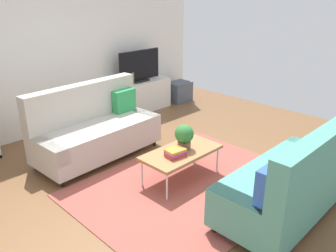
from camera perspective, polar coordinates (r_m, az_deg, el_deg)
name	(u,v)px	position (r m, az deg, el deg)	size (l,w,h in m)	color
ground_plane	(171,179)	(4.79, 0.46, -8.67)	(7.68, 7.68, 0.00)	brown
wall_far	(57,49)	(6.49, -17.85, 12.05)	(6.40, 0.12, 2.90)	white
area_rug	(189,185)	(4.65, 3.55, -9.68)	(2.90, 2.20, 0.01)	#9E4C42
couch_beige	(95,129)	(5.37, -11.88, -0.46)	(1.94, 0.94, 1.10)	#B2ADA3
couch_green	(293,181)	(4.12, 19.88, -8.46)	(1.90, 0.85, 1.10)	teal
coffee_table	(181,153)	(4.61, 2.21, -4.43)	(1.10, 0.56, 0.42)	#9E7042
tv_console	(140,96)	(7.32, -4.65, 4.91)	(1.40, 0.44, 0.64)	silver
tv	(140,67)	(7.15, -4.70, 9.73)	(1.00, 0.20, 0.64)	black
storage_trunk	(179,92)	(8.01, 1.84, 5.69)	(0.52, 0.40, 0.44)	#4C5666
potted_plant	(184,136)	(4.59, 2.69, -1.64)	(0.25, 0.25, 0.34)	brown
table_book_0	(175,155)	(4.45, 1.22, -4.77)	(0.24, 0.18, 0.04)	red
table_book_1	(175,152)	(4.43, 1.23, -4.38)	(0.24, 0.18, 0.03)	purple
table_book_2	(175,150)	(4.42, 1.23, -4.01)	(0.24, 0.18, 0.03)	orange
vase_0	(115,82)	(6.90, -8.70, 7.18)	(0.12, 0.12, 0.17)	#33B29E
bottle_0	(125,80)	(6.94, -7.05, 7.54)	(0.05, 0.05, 0.22)	silver
bottle_1	(129,80)	(7.00, -6.42, 7.49)	(0.04, 0.04, 0.17)	gold
bottle_2	(133,78)	(7.05, -5.84, 7.87)	(0.06, 0.06, 0.23)	#3F8C4C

